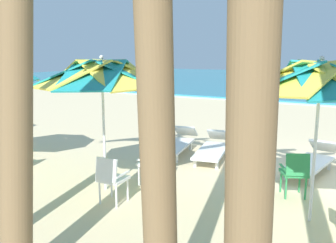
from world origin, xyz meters
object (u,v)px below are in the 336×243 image
(plastic_chair_0, at_px, (295,171))
(sun_lounger_1, at_px, (312,160))
(plastic_chair_4, at_px, (111,177))
(plastic_chair_3, at_px, (154,161))
(beach_umbrella_0, at_px, (320,79))
(plastic_chair_5, at_px, (5,151))
(sun_lounger_3, at_px, (177,143))
(sun_lounger_2, at_px, (213,148))
(beach_umbrella_1, at_px, (102,74))

(plastic_chair_0, xyz_separation_m, sun_lounger_1, (0.09, 1.66, -0.22))
(plastic_chair_0, height_order, sun_lounger_1, plastic_chair_0)
(plastic_chair_4, bearing_deg, plastic_chair_0, 33.95)
(plastic_chair_3, bearing_deg, beach_umbrella_0, -3.07)
(plastic_chair_5, distance_m, sun_lounger_1, 6.83)
(plastic_chair_0, bearing_deg, plastic_chair_4, -146.05)
(plastic_chair_5, bearing_deg, plastic_chair_0, 15.30)
(plastic_chair_4, height_order, sun_lounger_3, plastic_chair_4)
(beach_umbrella_0, height_order, sun_lounger_3, beach_umbrella_0)
(plastic_chair_0, bearing_deg, sun_lounger_2, 144.09)
(beach_umbrella_1, distance_m, plastic_chair_4, 1.89)
(sun_lounger_3, bearing_deg, beach_umbrella_0, -34.19)
(beach_umbrella_1, xyz_separation_m, sun_lounger_2, (1.05, 3.00, -1.96))
(plastic_chair_0, height_order, sun_lounger_2, plastic_chair_0)
(sun_lounger_2, height_order, sun_lounger_3, same)
(plastic_chair_0, distance_m, plastic_chair_4, 3.33)
(plastic_chair_3, height_order, plastic_chair_5, same)
(plastic_chair_0, xyz_separation_m, plastic_chair_5, (-5.90, -1.61, 0.00))
(beach_umbrella_0, distance_m, beach_umbrella_1, 3.73)
(beach_umbrella_0, relative_size, sun_lounger_1, 1.16)
(plastic_chair_0, xyz_separation_m, plastic_chair_3, (-2.59, -0.71, 0.00))
(plastic_chair_3, distance_m, sun_lounger_1, 3.59)
(plastic_chair_3, xyz_separation_m, plastic_chair_4, (-0.18, -1.15, 0.00))
(beach_umbrella_0, relative_size, plastic_chair_3, 2.99)
(plastic_chair_5, relative_size, sun_lounger_1, 0.39)
(sun_lounger_1, bearing_deg, plastic_chair_3, -138.43)
(sun_lounger_2, bearing_deg, plastic_chair_0, -35.91)
(plastic_chair_4, xyz_separation_m, sun_lounger_2, (0.52, 3.49, -0.22))
(beach_umbrella_1, distance_m, plastic_chair_5, 3.14)
(beach_umbrella_1, bearing_deg, plastic_chair_3, 42.94)
(plastic_chair_5, bearing_deg, plastic_chair_4, -4.55)
(beach_umbrella_0, height_order, plastic_chair_4, beach_umbrella_0)
(plastic_chair_0, height_order, plastic_chair_3, same)
(sun_lounger_2, bearing_deg, plastic_chair_3, -98.36)
(beach_umbrella_0, bearing_deg, sun_lounger_2, 136.63)
(beach_umbrella_1, relative_size, sun_lounger_3, 1.17)
(plastic_chair_4, relative_size, sun_lounger_1, 0.39)
(plastic_chair_0, xyz_separation_m, beach_umbrella_1, (-3.29, -1.37, 1.75))
(plastic_chair_3, bearing_deg, sun_lounger_3, 106.48)
(plastic_chair_3, xyz_separation_m, sun_lounger_1, (2.68, 2.38, -0.22))
(beach_umbrella_0, distance_m, plastic_chair_0, 1.99)
(beach_umbrella_0, distance_m, sun_lounger_2, 4.14)
(plastic_chair_3, height_order, sun_lounger_1, plastic_chair_3)
(beach_umbrella_0, distance_m, sun_lounger_1, 3.22)
(plastic_chair_3, distance_m, sun_lounger_2, 2.37)
(plastic_chair_4, relative_size, plastic_chair_5, 1.00)
(sun_lounger_1, bearing_deg, beach_umbrella_0, -83.05)
(plastic_chair_5, height_order, sun_lounger_3, plastic_chair_5)
(beach_umbrella_0, relative_size, beach_umbrella_1, 1.00)
(plastic_chair_5, bearing_deg, beach_umbrella_1, 5.35)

